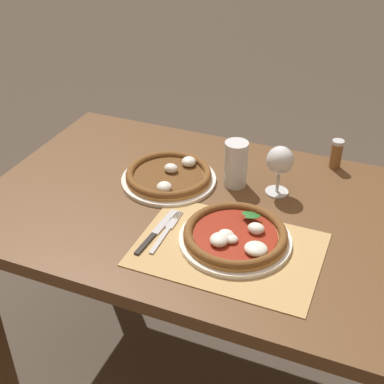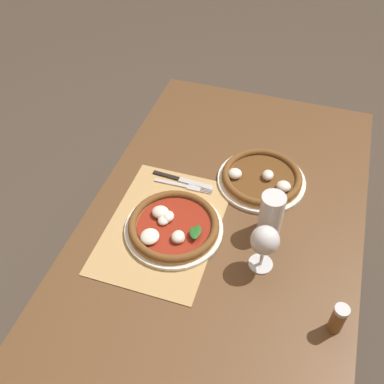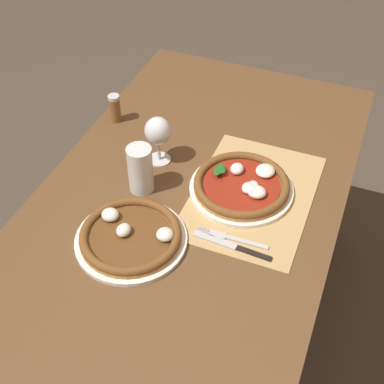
% 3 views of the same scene
% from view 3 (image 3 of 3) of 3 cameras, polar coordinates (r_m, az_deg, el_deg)
% --- Properties ---
extents(ground_plane, '(24.00, 24.00, 0.00)m').
position_cam_3_polar(ground_plane, '(2.12, -0.10, -14.72)').
color(ground_plane, '#473D33').
extents(dining_table, '(1.46, 0.84, 0.74)m').
position_cam_3_polar(dining_table, '(1.61, -0.13, -2.73)').
color(dining_table, brown).
rests_on(dining_table, ground).
extents(paper_placemat, '(0.47, 0.33, 0.00)m').
position_cam_3_polar(paper_placemat, '(1.54, 6.47, -0.35)').
color(paper_placemat, tan).
rests_on(paper_placemat, dining_table).
extents(pizza_near, '(0.30, 0.30, 0.05)m').
position_cam_3_polar(pizza_near, '(1.53, 5.38, 0.72)').
color(pizza_near, white).
rests_on(pizza_near, paper_placemat).
extents(pizza_far, '(0.30, 0.30, 0.05)m').
position_cam_3_polar(pizza_far, '(1.40, -6.54, -4.71)').
color(pizza_far, white).
rests_on(pizza_far, dining_table).
extents(wine_glass, '(0.08, 0.08, 0.16)m').
position_cam_3_polar(wine_glass, '(1.58, -3.66, 6.34)').
color(wine_glass, silver).
rests_on(wine_glass, dining_table).
extents(pint_glass, '(0.07, 0.07, 0.15)m').
position_cam_3_polar(pint_glass, '(1.51, -5.53, 2.37)').
color(pint_glass, silver).
rests_on(pint_glass, dining_table).
extents(fork, '(0.02, 0.20, 0.00)m').
position_cam_3_polar(fork, '(1.41, 4.16, -4.92)').
color(fork, '#B7B7BC').
rests_on(fork, paper_placemat).
extents(knife, '(0.03, 0.22, 0.01)m').
position_cam_3_polar(knife, '(1.40, 4.28, -5.75)').
color(knife, black).
rests_on(knife, paper_placemat).
extents(pepper_shaker, '(0.04, 0.04, 0.10)m').
position_cam_3_polar(pepper_shaker, '(1.79, -8.23, 8.85)').
color(pepper_shaker, brown).
rests_on(pepper_shaker, dining_table).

